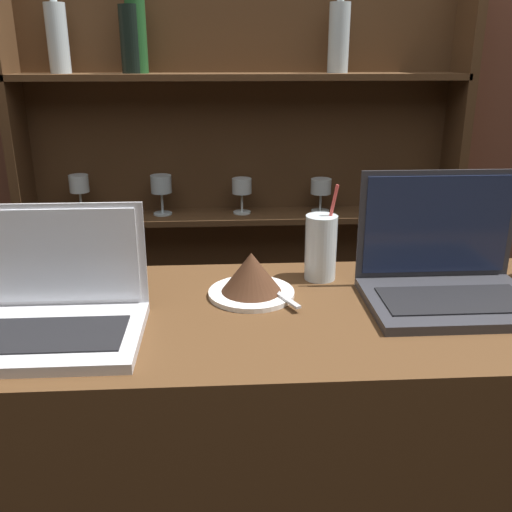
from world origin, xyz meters
name	(u,v)px	position (x,y,z in m)	size (l,w,h in m)	color
back_wall	(238,111)	(0.00, 1.29, 1.35)	(7.00, 0.06, 2.70)	brown
back_shelf	(239,224)	(0.00, 1.22, 0.97)	(1.47, 0.18, 1.84)	#472D19
laptop_near	(42,309)	(-0.37, 0.19, 1.13)	(0.34, 0.23, 0.21)	silver
laptop_far	(446,273)	(0.37, 0.29, 1.13)	(0.32, 0.23, 0.24)	#333338
cake_plate	(251,277)	(-0.01, 0.32, 1.12)	(0.17, 0.18, 0.09)	white
water_glass	(321,247)	(0.15, 0.41, 1.15)	(0.07, 0.07, 0.20)	silver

